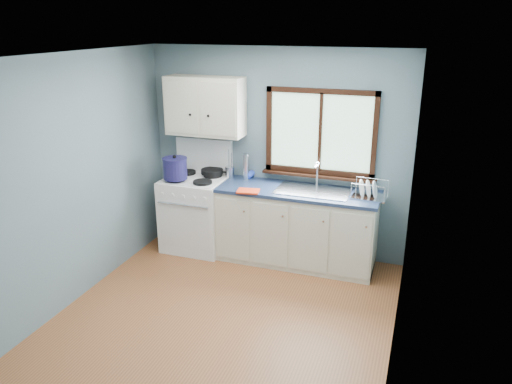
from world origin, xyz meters
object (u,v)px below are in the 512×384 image
(gas_range, at_px, (196,211))
(utensil_crock, at_px, (230,172))
(skillet, at_px, (212,171))
(thermos, at_px, (246,167))
(dish_rack, at_px, (369,193))
(stockpot, at_px, (175,168))
(base_cabinets, at_px, (296,230))
(sink, at_px, (313,196))

(gas_range, bearing_deg, utensil_crock, 26.37)
(skillet, xyz_separation_m, thermos, (0.44, 0.04, 0.09))
(skillet, xyz_separation_m, dish_rack, (1.95, -0.14, -0.02))
(gas_range, height_order, skillet, gas_range)
(stockpot, relative_size, dish_rack, 0.80)
(gas_range, distance_m, base_cabinets, 1.31)
(base_cabinets, relative_size, thermos, 5.73)
(gas_range, height_order, sink, gas_range)
(sink, xyz_separation_m, stockpot, (-1.66, -0.19, 0.23))
(base_cabinets, distance_m, dish_rack, 0.99)
(sink, height_order, dish_rack, sink)
(thermos, bearing_deg, base_cabinets, -14.17)
(sink, relative_size, utensil_crock, 2.35)
(skillet, distance_m, stockpot, 0.49)
(base_cabinets, bearing_deg, sink, -0.13)
(dish_rack, bearing_deg, sink, -175.98)
(dish_rack, bearing_deg, thermos, 176.97)
(base_cabinets, distance_m, thermos, 0.99)
(base_cabinets, bearing_deg, dish_rack, 0.43)
(skillet, bearing_deg, gas_range, -144.16)
(skillet, height_order, thermos, thermos)
(skillet, distance_m, dish_rack, 1.95)
(base_cabinets, relative_size, dish_rack, 4.72)
(skillet, relative_size, thermos, 1.32)
(sink, bearing_deg, gas_range, -179.29)
(gas_range, xyz_separation_m, sink, (1.49, 0.02, 0.37))
(base_cabinets, relative_size, stockpot, 5.93)
(utensil_crock, bearing_deg, dish_rack, -5.58)
(sink, xyz_separation_m, dish_rack, (0.63, 0.01, 0.11))
(utensil_crock, bearing_deg, skillet, -171.53)
(stockpot, relative_size, utensil_crock, 0.87)
(skillet, bearing_deg, dish_rack, -12.12)
(base_cabinets, height_order, sink, sink)
(sink, xyz_separation_m, thermos, (-0.88, 0.18, 0.22))
(gas_range, distance_m, sink, 1.53)
(thermos, relative_size, dish_rack, 0.82)
(base_cabinets, height_order, thermos, thermos)
(sink, bearing_deg, stockpot, -173.36)
(sink, distance_m, stockpot, 1.68)
(sink, distance_m, dish_rack, 0.64)
(gas_range, distance_m, skillet, 0.54)
(skillet, relative_size, stockpot, 1.37)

